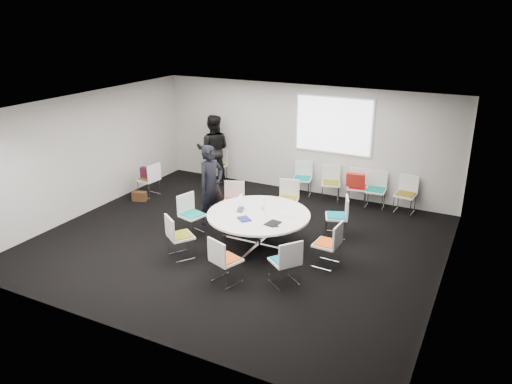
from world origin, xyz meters
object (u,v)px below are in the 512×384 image
at_px(chair_ring_a, 327,252).
at_px(chair_ring_h, 285,270).
at_px(chair_ring_c, 288,207).
at_px(brown_bag, 139,196).
at_px(person_back, 213,150).
at_px(chair_ring_f, 180,244).
at_px(conference_table, 259,223).
at_px(chair_person_back, 217,172).
at_px(chair_ring_g, 226,269).
at_px(chair_back_d, 375,197).
at_px(chair_ring_b, 336,224).
at_px(chair_back_c, 357,194).
at_px(cup, 263,207).
at_px(chair_ring_d, 234,209).
at_px(chair_ring_e, 192,222).
at_px(chair_spare_left, 150,186).
at_px(chair_back_b, 330,190).
at_px(person_main, 211,185).
at_px(chair_back_e, 405,201).
at_px(maroon_bag, 148,173).
at_px(chair_back_a, 302,185).
at_px(laptop, 243,210).

height_order(chair_ring_a, chair_ring_h, same).
distance_m(chair_ring_c, brown_bag, 3.84).
bearing_deg(person_back, chair_ring_f, 90.22).
relative_size(conference_table, chair_person_back, 2.34).
xyz_separation_m(chair_ring_g, chair_back_d, (1.45, 4.72, 0.00)).
bearing_deg(chair_ring_b, chair_person_back, 43.89).
bearing_deg(chair_back_c, cup, 58.43).
bearing_deg(chair_ring_d, chair_ring_g, 92.33).
relative_size(chair_ring_f, brown_bag, 2.44).
distance_m(chair_ring_f, chair_back_c, 4.85).
xyz_separation_m(chair_ring_a, chair_ring_e, (-3.03, 0.02, 0.00)).
bearing_deg(chair_ring_a, chair_ring_d, 70.23).
height_order(chair_spare_left, person_back, person_back).
xyz_separation_m(conference_table, chair_ring_f, (-1.15, -1.09, -0.25)).
bearing_deg(chair_ring_e, chair_back_b, 164.63).
xyz_separation_m(chair_ring_b, person_main, (-2.72, -0.60, 0.63)).
xyz_separation_m(chair_back_e, maroon_bag, (-6.12, -1.83, 0.34)).
distance_m(chair_ring_h, chair_back_a, 4.53).
xyz_separation_m(chair_ring_b, chair_person_back, (-4.13, 1.95, 0.00)).
xyz_separation_m(conference_table, chair_back_c, (1.12, 3.20, -0.25)).
distance_m(chair_ring_f, laptop, 1.43).
relative_size(chair_back_d, brown_bag, 2.44).
height_order(chair_back_b, maroon_bag, chair_back_b).
bearing_deg(chair_back_b, chair_ring_f, 50.88).
height_order(chair_ring_g, person_main, person_main).
xyz_separation_m(chair_back_b, chair_person_back, (-3.33, -0.02, 0.00)).
bearing_deg(laptop, chair_person_back, 18.80).
height_order(chair_back_a, person_back, person_back).
xyz_separation_m(chair_ring_c, chair_back_a, (-0.27, 1.56, 0.00)).
relative_size(chair_spare_left, laptop, 3.01).
bearing_deg(person_back, chair_ring_d, 108.37).
xyz_separation_m(chair_ring_a, chair_back_e, (0.78, 3.32, 0.00)).
bearing_deg(chair_back_d, chair_ring_g, 68.27).
bearing_deg(brown_bag, conference_table, -13.96).
xyz_separation_m(chair_ring_c, chair_ring_f, (-1.09, -2.73, 0.00)).
height_order(chair_ring_b, cup, chair_ring_b).
xyz_separation_m(chair_ring_g, person_back, (-3.01, 4.53, 0.68)).
distance_m(cup, brown_bag, 3.94).
bearing_deg(chair_ring_f, chair_back_a, 113.57).
bearing_deg(brown_bag, person_main, -8.24).
xyz_separation_m(chair_back_d, maroon_bag, (-5.42, -1.82, 0.34)).
distance_m(chair_back_a, person_main, 2.90).
relative_size(cup, maroon_bag, 0.22).
height_order(person_back, laptop, person_back).
bearing_deg(chair_spare_left, chair_person_back, -21.74).
height_order(conference_table, chair_ring_g, chair_ring_g).
bearing_deg(maroon_bag, chair_ring_e, -32.43).
bearing_deg(chair_person_back, chair_back_d, -174.94).
xyz_separation_m(chair_ring_g, person_main, (-1.60, 2.14, 0.63)).
xyz_separation_m(chair_ring_b, chair_back_a, (-1.58, 1.98, 0.00)).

